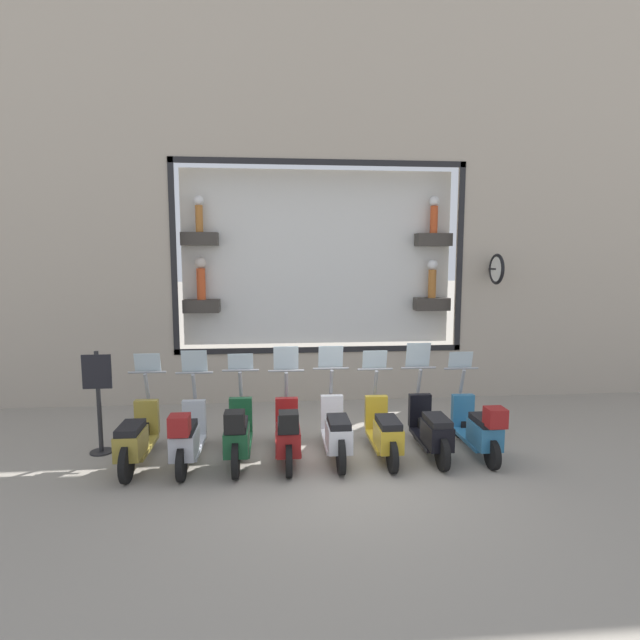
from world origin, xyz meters
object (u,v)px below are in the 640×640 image
Objects in this scene: scooter_red_4 at (288,433)px; scooter_green_5 at (238,434)px; scooter_teal_0 at (479,428)px; scooter_yellow_2 at (384,432)px; shop_sign_post at (99,399)px; scooter_white_3 at (336,432)px; scooter_black_1 at (431,429)px; scooter_silver_6 at (187,436)px; scooter_olive_7 at (136,438)px.

scooter_red_4 is 0.76m from scooter_green_5.
scooter_teal_0 is 1.52m from scooter_yellow_2.
scooter_white_3 is at bearing -98.98° from shop_sign_post.
scooter_silver_6 is (-0.07, 3.79, 0.03)m from scooter_black_1.
scooter_black_1 reaches higher than scooter_white_3.
scooter_black_1 is at bearing -90.00° from scooter_olive_7.
scooter_red_4 reaches higher than scooter_white_3.
scooter_yellow_2 is at bearing -97.58° from shop_sign_post.
shop_sign_post is at bearing 66.00° from scooter_silver_6.
scooter_black_1 is 1.00× the size of scooter_white_3.
scooter_yellow_2 is 0.99× the size of scooter_olive_7.
scooter_red_4 is 1.08× the size of shop_sign_post.
scooter_olive_7 is (0.06, 1.51, -0.04)m from scooter_green_5.
scooter_white_3 is 1.08× the size of shop_sign_post.
scooter_red_4 is at bearing 91.60° from scooter_black_1.
scooter_red_4 and shop_sign_post have the same top height.
scooter_green_5 is at bearing 92.33° from scooter_white_3.
scooter_silver_6 is (0.01, 4.54, 0.01)m from scooter_teal_0.
scooter_olive_7 reaches higher than scooter_green_5.
scooter_green_5 is (-0.05, 2.27, 0.06)m from scooter_yellow_2.
scooter_silver_6 reaches higher than scooter_yellow_2.
scooter_black_1 is 4.54m from scooter_olive_7.
scooter_yellow_2 is at bearing -90.55° from scooter_white_3.
scooter_teal_0 is 0.76m from scooter_black_1.
scooter_yellow_2 is at bearing 90.38° from scooter_black_1.
scooter_teal_0 is 6.08m from shop_sign_post.
scooter_white_3 reaches higher than scooter_teal_0.
scooter_red_4 is at bearing 89.80° from scooter_teal_0.
shop_sign_post is (0.59, 3.76, 0.45)m from scooter_white_3.
scooter_teal_0 is 0.99× the size of scooter_white_3.
scooter_olive_7 is (0.07, 0.76, -0.03)m from scooter_silver_6.
scooter_white_3 is 1.00× the size of scooter_olive_7.
scooter_silver_6 is 0.99× the size of scooter_olive_7.
scooter_yellow_2 is 0.76m from scooter_white_3.
scooter_yellow_2 is 1.08× the size of shop_sign_post.
scooter_olive_7 is at bearing 90.00° from scooter_black_1.
scooter_yellow_2 is 0.99× the size of scooter_white_3.
scooter_black_1 is 1.51m from scooter_white_3.
scooter_yellow_2 is 1.52m from scooter_red_4.
scooter_silver_6 is (-0.00, 1.51, -0.00)m from scooter_red_4.
scooter_teal_0 is 1.07× the size of shop_sign_post.
scooter_white_3 reaches higher than scooter_yellow_2.
scooter_red_4 is at bearing -102.40° from shop_sign_post.
scooter_red_4 is (0.01, 3.03, 0.02)m from scooter_teal_0.
scooter_green_5 is at bearing -106.29° from shop_sign_post.
scooter_red_4 reaches higher than scooter_green_5.
scooter_black_1 is 1.00× the size of scooter_yellow_2.
scooter_black_1 is 3.79m from scooter_silver_6.
scooter_olive_7 reaches higher than scooter_teal_0.
scooter_olive_7 is at bearing 87.76° from scooter_green_5.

